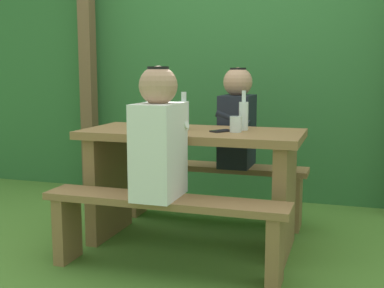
% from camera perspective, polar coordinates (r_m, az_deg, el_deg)
% --- Properties ---
extents(ground_plane, '(12.00, 12.00, 0.00)m').
position_cam_1_polar(ground_plane, '(3.33, 0.00, -11.36)').
color(ground_plane, '#4D7D2E').
extents(hedge_backdrop, '(6.40, 0.99, 2.30)m').
position_cam_1_polar(hedge_backdrop, '(4.85, 6.46, 8.61)').
color(hedge_backdrop, '#2F6631').
rests_on(hedge_backdrop, ground_plane).
extents(pergola_post_left, '(0.12, 0.12, 2.28)m').
position_cam_1_polar(pergola_post_left, '(4.72, -11.94, 8.40)').
color(pergola_post_left, brown).
rests_on(pergola_post_left, ground_plane).
extents(picnic_table, '(1.40, 0.64, 0.75)m').
position_cam_1_polar(picnic_table, '(3.20, 0.00, -2.71)').
color(picnic_table, olive).
rests_on(picnic_table, ground_plane).
extents(bench_near, '(1.40, 0.24, 0.44)m').
position_cam_1_polar(bench_near, '(2.78, -3.26, -8.64)').
color(bench_near, olive).
rests_on(bench_near, ground_plane).
extents(bench_far, '(1.40, 0.24, 0.44)m').
position_cam_1_polar(bench_far, '(3.72, 2.42, -4.24)').
color(bench_far, olive).
rests_on(bench_far, ground_plane).
extents(person_white_shirt, '(0.25, 0.35, 0.72)m').
position_cam_1_polar(person_white_shirt, '(2.69, -3.84, 0.73)').
color(person_white_shirt, white).
rests_on(person_white_shirt, bench_near).
extents(person_black_coat, '(0.25, 0.35, 0.72)m').
position_cam_1_polar(person_black_coat, '(3.60, 5.25, 2.65)').
color(person_black_coat, black).
rests_on(person_black_coat, bench_far).
extents(drinking_glass, '(0.07, 0.07, 0.10)m').
position_cam_1_polar(drinking_glass, '(3.06, 5.07, 2.29)').
color(drinking_glass, silver).
rests_on(drinking_glass, picnic_table).
extents(bottle_left, '(0.07, 0.07, 0.24)m').
position_cam_1_polar(bottle_left, '(3.17, -0.95, 3.49)').
color(bottle_left, silver).
rests_on(bottle_left, picnic_table).
extents(bottle_right, '(0.06, 0.06, 0.25)m').
position_cam_1_polar(bottle_right, '(3.16, 5.98, 3.39)').
color(bottle_right, silver).
rests_on(bottle_right, picnic_table).
extents(cell_phone, '(0.14, 0.16, 0.01)m').
position_cam_1_polar(cell_phone, '(3.08, 3.42, 1.52)').
color(cell_phone, black).
rests_on(cell_phone, picnic_table).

